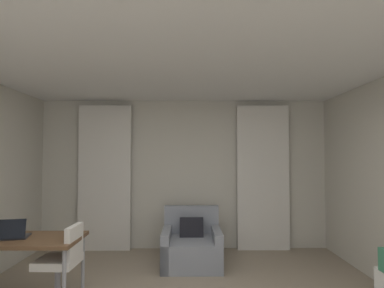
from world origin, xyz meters
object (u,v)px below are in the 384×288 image
Objects in this scene: desk_chair at (62,272)px; laptop at (11,234)px; desk at (22,244)px; armchair at (192,246)px.

laptop is (-0.55, 0.02, 0.39)m from desk_chair.
desk is 3.41× the size of laptop.
armchair is 0.70× the size of desk.
desk_chair is at bearing -6.90° from desk.
desk is 0.54m from desk_chair.
desk_chair is (-1.39, -1.36, 0.13)m from armchair.
desk_chair reaches higher than armchair.
armchair is 2.29m from desk.
armchair is 1.94m from desk_chair.
armchair reaches higher than desk.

